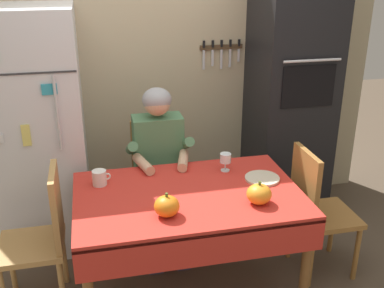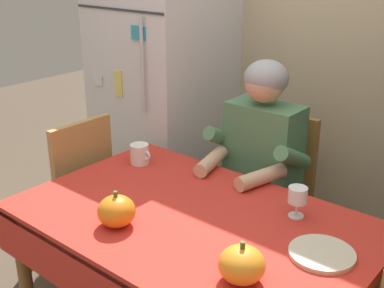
{
  "view_description": "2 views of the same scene",
  "coord_description": "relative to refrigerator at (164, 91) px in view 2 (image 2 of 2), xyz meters",
  "views": [
    {
      "loc": [
        -0.53,
        -2.37,
        2.1
      ],
      "look_at": [
        0.04,
        0.19,
        1.03
      ],
      "focal_mm": 43.08,
      "sensor_mm": 36.0,
      "label": 1
    },
    {
      "loc": [
        1.1,
        -1.22,
        1.72
      ],
      "look_at": [
        -0.05,
        0.16,
        1.01
      ],
      "focal_mm": 46.49,
      "sensor_mm": 36.0,
      "label": 2
    }
  ],
  "objects": [
    {
      "name": "back_wall_assembly",
      "position": [
        1.0,
        0.39,
        0.4
      ],
      "size": [
        3.7,
        0.13,
        2.6
      ],
      "color": "#BCAD89",
      "rests_on": "ground"
    },
    {
      "name": "refrigerator",
      "position": [
        0.0,
        0.0,
        0.0
      ],
      "size": [
        0.68,
        0.71,
        1.8
      ],
      "color": "silver",
      "rests_on": "ground"
    },
    {
      "name": "dining_table",
      "position": [
        0.95,
        -0.88,
        -0.24
      ],
      "size": [
        1.4,
        0.9,
        0.74
      ],
      "color": "brown",
      "rests_on": "ground"
    },
    {
      "name": "chair_behind_person",
      "position": [
        0.86,
        -0.09,
        -0.39
      ],
      "size": [
        0.4,
        0.4,
        0.93
      ],
      "color": "#9E6B33",
      "rests_on": "ground"
    },
    {
      "name": "seated_person",
      "position": [
        0.86,
        -0.28,
        -0.16
      ],
      "size": [
        0.47,
        0.55,
        1.25
      ],
      "color": "#38384C",
      "rests_on": "ground"
    },
    {
      "name": "chair_left_side",
      "position": [
        0.05,
        -0.77,
        -0.39
      ],
      "size": [
        0.4,
        0.4,
        0.93
      ],
      "color": "tan",
      "rests_on": "ground"
    },
    {
      "name": "coffee_mug",
      "position": [
        0.42,
        -0.63,
        -0.11
      ],
      "size": [
        0.12,
        0.09,
        0.1
      ],
      "color": "white",
      "rests_on": "dining_table"
    },
    {
      "name": "wine_glass",
      "position": [
        1.26,
        -0.6,
        -0.07
      ],
      "size": [
        0.08,
        0.08,
        0.13
      ],
      "color": "white",
      "rests_on": "dining_table"
    },
    {
      "name": "pumpkin_large",
      "position": [
        0.77,
        -1.1,
        -0.1
      ],
      "size": [
        0.15,
        0.15,
        0.14
      ],
      "color": "orange",
      "rests_on": "dining_table"
    },
    {
      "name": "pumpkin_medium",
      "position": [
        1.33,
        -1.08,
        -0.1
      ],
      "size": [
        0.15,
        0.15,
        0.14
      ],
      "color": "orange",
      "rests_on": "dining_table"
    },
    {
      "name": "serving_tray",
      "position": [
        1.46,
        -0.79,
        -0.15
      ],
      "size": [
        0.23,
        0.23,
        0.02
      ],
      "primitive_type": "cylinder",
      "color": "beige",
      "rests_on": "dining_table"
    }
  ]
}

